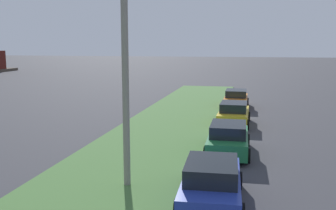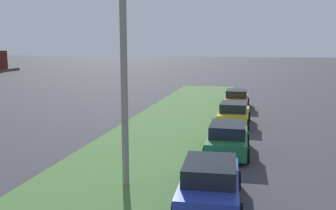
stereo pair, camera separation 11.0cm
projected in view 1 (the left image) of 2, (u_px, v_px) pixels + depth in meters
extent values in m
cube|color=#477238|center=(133.00, 162.00, 16.37)|extent=(60.00, 6.00, 0.12)
cube|color=#23389E|center=(212.00, 186.00, 12.18)|extent=(4.38, 2.01, 0.70)
cube|color=black|center=(212.00, 170.00, 11.89)|extent=(2.28, 1.71, 0.55)
cylinder|color=black|center=(188.00, 178.00, 13.68)|extent=(0.65, 0.25, 0.64)
cylinder|color=black|center=(239.00, 181.00, 13.39)|extent=(0.65, 0.25, 0.64)
cylinder|color=black|center=(178.00, 210.00, 11.05)|extent=(0.65, 0.25, 0.64)
cube|color=#1E6B38|center=(228.00, 141.00, 17.82)|extent=(4.33, 1.87, 0.70)
cube|color=black|center=(228.00, 129.00, 17.53)|extent=(2.23, 1.64, 0.55)
cylinder|color=black|center=(211.00, 139.00, 19.34)|extent=(0.64, 0.23, 0.64)
cylinder|color=black|center=(247.00, 140.00, 18.99)|extent=(0.64, 0.23, 0.64)
cylinder|color=black|center=(206.00, 153.00, 16.73)|extent=(0.64, 0.23, 0.64)
cylinder|color=black|center=(248.00, 156.00, 16.38)|extent=(0.64, 0.23, 0.64)
cube|color=gold|center=(234.00, 116.00, 24.14)|extent=(4.33, 1.88, 0.70)
cube|color=black|center=(234.00, 107.00, 23.85)|extent=(2.23, 1.64, 0.55)
cylinder|color=black|center=(221.00, 115.00, 25.68)|extent=(0.64, 0.23, 0.64)
cylinder|color=black|center=(248.00, 116.00, 25.27)|extent=(0.64, 0.23, 0.64)
cylinder|color=black|center=(217.00, 123.00, 23.09)|extent=(0.64, 0.23, 0.64)
cylinder|color=black|center=(247.00, 125.00, 22.68)|extent=(0.64, 0.23, 0.64)
cube|color=orange|center=(236.00, 101.00, 30.68)|extent=(4.31, 1.82, 0.70)
cube|color=black|center=(236.00, 93.00, 30.39)|extent=(2.21, 1.61, 0.55)
cylinder|color=black|center=(226.00, 101.00, 32.21)|extent=(0.64, 0.22, 0.64)
cylinder|color=black|center=(247.00, 102.00, 31.84)|extent=(0.64, 0.22, 0.64)
cylinder|color=black|center=(224.00, 106.00, 29.60)|extent=(0.64, 0.22, 0.64)
cylinder|color=black|center=(247.00, 107.00, 29.23)|extent=(0.64, 0.22, 0.64)
cylinder|color=gray|center=(126.00, 84.00, 13.03)|extent=(0.24, 0.24, 7.50)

